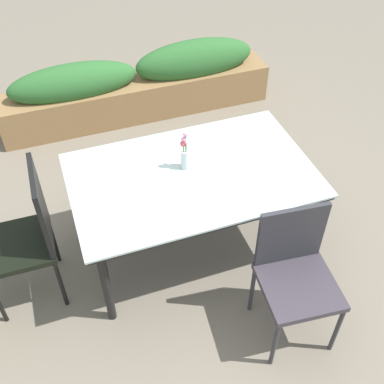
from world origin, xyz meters
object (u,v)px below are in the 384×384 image
Objects in this scene: chair_end_left at (28,232)px; planter_box at (138,86)px; dining_table at (192,181)px; flower_vase at (185,154)px; chair_near_right at (295,270)px.

chair_end_left reaches higher than planter_box.
flower_vase is (-0.02, 0.08, 0.18)m from dining_table.
flower_vase is (-0.39, 0.88, 0.31)m from chair_near_right.
dining_table is 0.89m from chair_near_right.
flower_vase is at bearing 104.40° from dining_table.
chair_end_left is at bearing -122.70° from planter_box.
chair_near_right is 0.34× the size of planter_box.
flower_vase is at bearing -84.85° from chair_end_left.
chair_near_right is 3.09× the size of flower_vase.
chair_near_right is at bearing -65.19° from dining_table.
chair_near_right is 2.67m from planter_box.
dining_table is 0.19m from flower_vase.
flower_vase is at bearing -60.45° from chair_near_right.
chair_end_left reaches higher than dining_table.
chair_near_right is at bearing -117.67° from chair_end_left.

